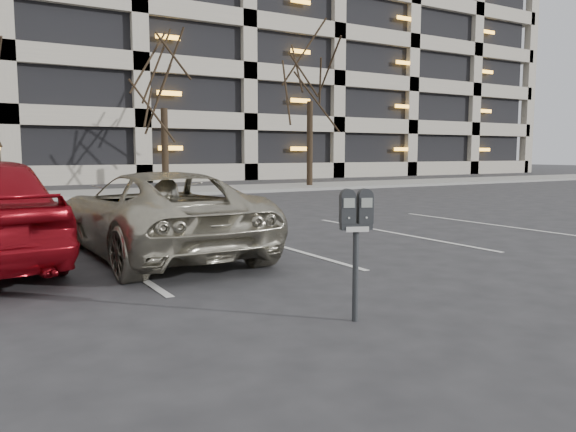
{
  "coord_description": "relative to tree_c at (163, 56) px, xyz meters",
  "views": [
    {
      "loc": [
        -3.4,
        -6.26,
        1.61
      ],
      "look_at": [
        -0.14,
        -0.76,
        0.89
      ],
      "focal_mm": 35.0,
      "sensor_mm": 36.0,
      "label": 1
    }
  ],
  "objects": [
    {
      "name": "ground",
      "position": [
        -4.0,
        -16.0,
        -5.48
      ],
      "size": [
        140.0,
        140.0,
        0.0
      ],
      "primitive_type": "plane",
      "color": "#28282B",
      "rests_on": "ground"
    },
    {
      "name": "sidewalk",
      "position": [
        -4.0,
        0.0,
        -5.42
      ],
      "size": [
        80.0,
        4.0,
        0.12
      ],
      "primitive_type": "cube",
      "color": "gray",
      "rests_on": "ground"
    },
    {
      "name": "stall_lines",
      "position": [
        -5.4,
        -13.7,
        -5.48
      ],
      "size": [
        16.9,
        5.2,
        0.0
      ],
      "color": "silver",
      "rests_on": "ground"
    },
    {
      "name": "parking_garage",
      "position": [
        8.0,
        17.84,
        3.78
      ],
      "size": [
        52.0,
        20.0,
        19.0
      ],
      "color": "black",
      "rests_on": "ground"
    },
    {
      "name": "tree_c",
      "position": [
        0.0,
        0.0,
        0.0
      ],
      "size": [
        3.34,
        3.34,
        7.59
      ],
      "color": "black",
      "rests_on": "ground"
    },
    {
      "name": "tree_d",
      "position": [
        7.0,
        0.0,
        0.97
      ],
      "size": [
        3.92,
        3.92,
        8.92
      ],
      "color": "black",
      "rests_on": "ground"
    },
    {
      "name": "parking_meter",
      "position": [
        -4.16,
        -18.06,
        -4.52
      ],
      "size": [
        0.34,
        0.23,
        1.25
      ],
      "rotation": [
        0.0,
        0.0,
        -0.38
      ],
      "color": "black",
      "rests_on": "ground"
    },
    {
      "name": "suv_silver",
      "position": [
        -4.69,
        -13.63,
        -4.82
      ],
      "size": [
        2.31,
        4.83,
        1.34
      ],
      "rotation": [
        0.0,
        0.0,
        3.16
      ],
      "color": "#B0AA95",
      "rests_on": "ground"
    }
  ]
}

